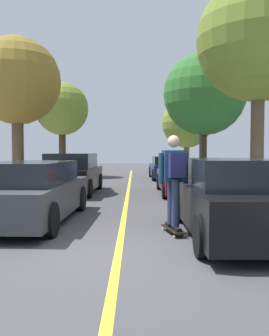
{
  "coord_description": "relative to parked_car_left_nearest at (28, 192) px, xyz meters",
  "views": [
    {
      "loc": [
        0.25,
        -5.51,
        1.55
      ],
      "look_at": [
        0.29,
        9.71,
        0.85
      ],
      "focal_mm": 38.46,
      "sensor_mm": 36.0,
      "label": 1
    }
  ],
  "objects": [
    {
      "name": "ground",
      "position": [
        2.08,
        -2.38,
        -0.66
      ],
      "size": [
        80.0,
        80.0,
        0.0
      ],
      "primitive_type": "plane",
      "color": "#424244"
    },
    {
      "name": "center_line",
      "position": [
        2.08,
        1.62,
        -0.66
      ],
      "size": [
        0.12,
        39.2,
        0.01
      ],
      "primitive_type": "cube",
      "color": "gold",
      "rests_on": "ground"
    },
    {
      "name": "parked_car_left_nearest",
      "position": [
        0.0,
        0.0,
        0.0
      ],
      "size": [
        2.05,
        4.38,
        1.33
      ],
      "color": "#38383D",
      "rests_on": "ground"
    },
    {
      "name": "parked_car_left_near",
      "position": [
        0.0,
        5.44,
        0.05
      ],
      "size": [
        1.96,
        4.28,
        1.47
      ],
      "color": "black",
      "rests_on": "ground"
    },
    {
      "name": "parked_car_right_nearest",
      "position": [
        4.15,
        -1.34,
        0.03
      ],
      "size": [
        1.87,
        4.12,
        1.41
      ],
      "color": "black",
      "rests_on": "ground"
    },
    {
      "name": "parked_car_right_near",
      "position": [
        4.15,
        5.19,
        -0.02
      ],
      "size": [
        1.85,
        4.3,
        1.27
      ],
      "color": "maroon",
      "rests_on": "ground"
    },
    {
      "name": "parked_car_right_far",
      "position": [
        4.15,
        12.36,
        -0.03
      ],
      "size": [
        1.89,
        4.34,
        1.27
      ],
      "color": "navy",
      "rests_on": "ground"
    },
    {
      "name": "street_tree_left_nearest",
      "position": [
        -2.06,
        5.64,
        3.48
      ],
      "size": [
        3.25,
        3.25,
        5.67
      ],
      "color": "brown",
      "rests_on": "sidewalk_left"
    },
    {
      "name": "street_tree_left_near",
      "position": [
        -2.06,
        13.97,
        3.43
      ],
      "size": [
        3.19,
        3.19,
        5.59
      ],
      "color": "#3D2D1E",
      "rests_on": "sidewalk_left"
    },
    {
      "name": "street_tree_right_nearest",
      "position": [
        6.22,
        3.53,
        4.37
      ],
      "size": [
        3.9,
        3.9,
        6.88
      ],
      "color": "brown",
      "rests_on": "sidewalk_right"
    },
    {
      "name": "street_tree_right_near",
      "position": [
        6.22,
        12.22,
        4.06
      ],
      "size": [
        4.57,
        4.57,
        6.88
      ],
      "color": "#3D2D1E",
      "rests_on": "sidewalk_right"
    },
    {
      "name": "street_tree_right_far",
      "position": [
        6.22,
        19.01,
        2.98
      ],
      "size": [
        3.69,
        3.69,
        5.37
      ],
      "color": "brown",
      "rests_on": "sidewalk_right"
    },
    {
      "name": "streetlamp",
      "position": [
        5.9,
        11.64,
        2.8
      ],
      "size": [
        0.36,
        0.24,
        5.83
      ],
      "color": "#38383D",
      "rests_on": "sidewalk_right"
    },
    {
      "name": "skateboard",
      "position": [
        3.05,
        -1.18,
        -0.58
      ],
      "size": [
        0.4,
        0.87,
        0.1
      ],
      "color": "black",
      "rests_on": "ground"
    },
    {
      "name": "skateboarder",
      "position": [
        3.06,
        -1.21,
        0.44
      ],
      "size": [
        0.59,
        0.71,
        1.75
      ],
      "color": "black",
      "rests_on": "skateboard"
    }
  ]
}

